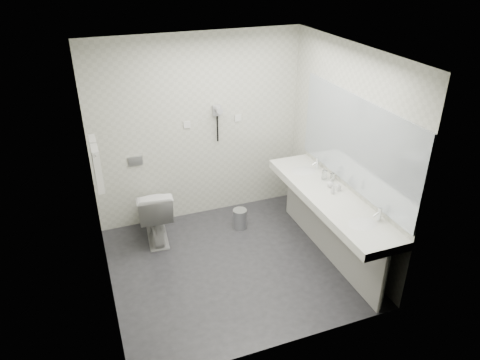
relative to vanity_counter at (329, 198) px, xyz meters
name	(u,v)px	position (x,y,z in m)	size (l,w,h in m)	color
floor	(233,265)	(-1.12, 0.20, -0.80)	(2.80, 2.80, 0.00)	#25252A
ceiling	(231,53)	(-1.12, 0.20, 1.70)	(2.80, 2.80, 0.00)	silver
wall_back	(198,130)	(-1.12, 1.50, 0.45)	(2.80, 2.80, 0.00)	beige
wall_front	(285,238)	(-1.12, -1.10, 0.45)	(2.80, 2.80, 0.00)	beige
wall_left	(96,195)	(-2.52, 0.20, 0.45)	(2.60, 2.60, 0.00)	beige
wall_right	(345,153)	(0.27, 0.20, 0.45)	(2.60, 2.60, 0.00)	beige
vanity_counter	(329,198)	(0.00, 0.00, 0.00)	(0.55, 2.20, 0.10)	silver
vanity_panel	(328,229)	(0.02, 0.00, -0.42)	(0.03, 2.15, 0.75)	#999791
vanity_post_near	(383,282)	(0.05, -1.04, -0.42)	(0.06, 0.06, 0.75)	silver
vanity_post_far	(292,189)	(0.05, 1.04, -0.42)	(0.06, 0.06, 0.75)	silver
mirror	(355,144)	(0.26, 0.00, 0.65)	(0.02, 2.20, 1.05)	#B2BCC6
basin_near	(362,225)	(0.00, -0.65, 0.04)	(0.40, 0.31, 0.05)	silver
basin_far	(303,172)	(0.00, 0.65, 0.04)	(0.40, 0.31, 0.05)	silver
faucet_near	(379,214)	(0.19, -0.65, 0.12)	(0.04, 0.04, 0.15)	silver
faucet_far	(317,163)	(0.19, 0.65, 0.12)	(0.04, 0.04, 0.15)	silver
soap_bottle_a	(338,187)	(0.14, 0.05, 0.10)	(0.05, 0.05, 0.10)	silver
soap_bottle_b	(331,183)	(0.10, 0.16, 0.10)	(0.08, 0.08, 0.10)	silver
soap_bottle_c	(333,189)	(0.04, 0.01, 0.11)	(0.04, 0.04, 0.12)	silver
glass_left	(333,177)	(0.21, 0.29, 0.10)	(0.05, 0.05, 0.10)	silver
glass_right	(324,175)	(0.13, 0.36, 0.11)	(0.06, 0.06, 0.12)	silver
toilet	(155,212)	(-1.86, 1.09, -0.42)	(0.43, 0.76, 0.77)	silver
flush_plate	(136,161)	(-1.98, 1.49, 0.15)	(0.18, 0.02, 0.12)	#B2B5BA
pedal_bin	(240,219)	(-0.76, 0.93, -0.67)	(0.19, 0.19, 0.26)	#B2B5BA
bin_lid	(240,210)	(-0.76, 0.93, -0.53)	(0.19, 0.19, 0.01)	#B2B5BA
towel_rail	(92,145)	(-2.47, 0.75, 0.75)	(0.02, 0.02, 0.62)	silver
towel_near	(98,169)	(-2.46, 0.61, 0.53)	(0.07, 0.24, 0.48)	silver
towel_far	(95,158)	(-2.46, 0.89, 0.53)	(0.07, 0.24, 0.48)	silver
dryer_cradle	(217,110)	(-0.88, 1.47, 0.70)	(0.10, 0.04, 0.14)	#9B9BA0
dryer_barrel	(218,110)	(-0.88, 1.40, 0.73)	(0.08, 0.08, 0.14)	#9B9BA0
dryer_cord	(218,129)	(-0.88, 1.46, 0.45)	(0.02, 0.02, 0.35)	black
switch_plate_a	(187,125)	(-1.27, 1.49, 0.55)	(0.09, 0.02, 0.09)	silver
switch_plate_b	(238,118)	(-0.57, 1.49, 0.55)	(0.09, 0.02, 0.09)	silver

